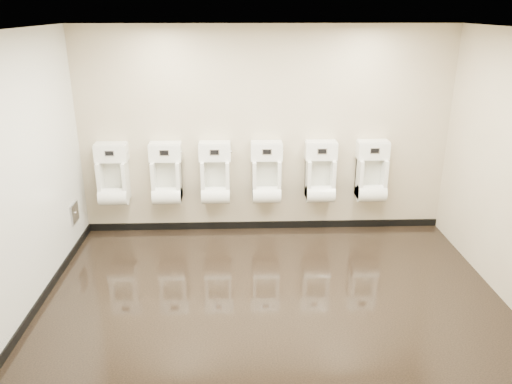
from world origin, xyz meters
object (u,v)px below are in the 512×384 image
urinal_1 (167,178)px  urinal_3 (266,177)px  urinal_2 (215,177)px  urinal_4 (320,176)px  urinal_0 (113,179)px  access_panel (74,213)px  urinal_5 (372,176)px

urinal_1 → urinal_3: same height
urinal_2 → urinal_3: size_ratio=1.00×
urinal_1 → urinal_4: same height
urinal_0 → urinal_2: size_ratio=1.00×
urinal_1 → urinal_4: size_ratio=1.00×
access_panel → urinal_1: size_ratio=0.31×
access_panel → urinal_5: 3.98m
urinal_1 → urinal_4: 2.09m
urinal_5 → urinal_4: bearing=180.0°
urinal_0 → urinal_4: (2.80, 0.00, 0.00)m
access_panel → urinal_1: 1.26m
urinal_3 → urinal_4: same height
urinal_0 → urinal_3: (2.07, 0.00, 0.00)m
urinal_4 → urinal_5: same height
urinal_3 → urinal_5: 1.44m
urinal_1 → urinal_3: size_ratio=1.00×
urinal_2 → urinal_5: 2.13m
access_panel → urinal_2: bearing=12.6°
access_panel → urinal_3: 2.55m
access_panel → urinal_4: urinal_4 is taller
access_panel → urinal_2: (1.81, 0.40, 0.32)m
urinal_3 → urinal_4: (0.74, 0.00, 0.00)m
access_panel → urinal_2: size_ratio=0.31×
urinal_2 → urinal_3: bearing=0.0°
urinal_1 → urinal_4: (2.09, 0.00, 0.00)m
urinal_2 → access_panel: bearing=-167.4°
access_panel → urinal_0: (0.43, 0.40, 0.32)m
urinal_2 → urinal_4: bearing=0.0°
urinal_0 → urinal_1: 0.71m
urinal_0 → urinal_1: same height
urinal_2 → urinal_4: 1.43m
urinal_0 → urinal_3: bearing=0.0°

